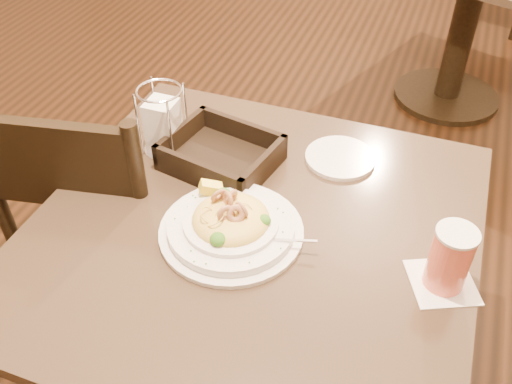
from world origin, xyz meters
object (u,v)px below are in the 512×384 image
(drink_glass, at_px, (450,259))
(pasta_bowl, at_px, (231,224))
(side_plate, at_px, (340,158))
(main_table, at_px, (253,299))
(background_table, at_px, (469,3))
(dining_chair_near, at_px, (104,223))
(butter_ramekin, at_px, (126,178))
(bread_basket, at_px, (221,156))
(napkin_caddy, at_px, (163,124))

(drink_glass, bearing_deg, pasta_bowl, -177.94)
(drink_glass, bearing_deg, side_plate, 131.92)
(main_table, xyz_separation_m, background_table, (0.34, 1.92, 0.00))
(dining_chair_near, xyz_separation_m, drink_glass, (0.85, -0.12, 0.31))
(background_table, distance_m, butter_ramekin, 2.02)
(drink_glass, xyz_separation_m, butter_ramekin, (-0.69, 0.05, -0.05))
(side_plate, relative_size, butter_ramekin, 2.08)
(dining_chair_near, distance_m, butter_ramekin, 0.32)
(bread_basket, xyz_separation_m, butter_ramekin, (-0.17, -0.14, -0.01))
(background_table, xyz_separation_m, drink_glass, (0.05, -1.94, 0.30))
(dining_chair_near, bearing_deg, background_table, -124.73)
(main_table, relative_size, side_plate, 5.44)
(main_table, height_order, background_table, same)
(drink_glass, distance_m, bread_basket, 0.56)
(pasta_bowl, xyz_separation_m, butter_ramekin, (-0.28, 0.06, -0.01))
(main_table, distance_m, butter_ramekin, 0.40)
(main_table, bearing_deg, napkin_caddy, 148.32)
(background_table, relative_size, bread_basket, 4.21)
(pasta_bowl, relative_size, side_plate, 1.97)
(side_plate, height_order, butter_ramekin, butter_ramekin)
(drink_glass, bearing_deg, dining_chair_near, 171.86)
(pasta_bowl, xyz_separation_m, side_plate, (0.15, 0.31, -0.02))
(main_table, bearing_deg, dining_chair_near, 167.28)
(main_table, bearing_deg, butter_ramekin, 174.38)
(dining_chair_near, distance_m, bread_basket, 0.43)
(background_table, distance_m, pasta_bowl, 2.01)
(side_plate, bearing_deg, drink_glass, -48.08)
(background_table, bearing_deg, side_plate, -97.77)
(butter_ramekin, bearing_deg, pasta_bowl, -12.59)
(pasta_bowl, distance_m, side_plate, 0.35)
(background_table, distance_m, napkin_caddy, 1.88)
(background_table, height_order, pasta_bowl, pasta_bowl)
(drink_glass, distance_m, napkin_caddy, 0.70)
(napkin_caddy, bearing_deg, bread_basket, -2.62)
(pasta_bowl, bearing_deg, side_plate, 64.57)
(main_table, distance_m, background_table, 1.95)
(side_plate, bearing_deg, napkin_caddy, -165.43)
(drink_glass, height_order, side_plate, drink_glass)
(background_table, relative_size, dining_chair_near, 1.25)
(napkin_caddy, height_order, side_plate, napkin_caddy)
(bread_basket, height_order, napkin_caddy, napkin_caddy)
(pasta_bowl, height_order, bread_basket, pasta_bowl)
(pasta_bowl, height_order, drink_glass, drink_glass)
(drink_glass, xyz_separation_m, side_plate, (-0.27, 0.30, -0.06))
(main_table, height_order, drink_glass, drink_glass)
(main_table, relative_size, background_table, 0.78)
(pasta_bowl, distance_m, bread_basket, 0.23)
(background_table, distance_m, bread_basket, 1.83)
(background_table, bearing_deg, main_table, -99.98)
(bread_basket, bearing_deg, side_plate, 23.54)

